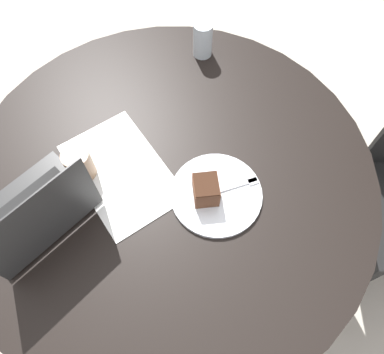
# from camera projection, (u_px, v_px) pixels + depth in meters

# --- Properties ---
(ground_plane) EXTENTS (12.00, 12.00, 0.00)m
(ground_plane) POSITION_uv_depth(u_px,v_px,m) (177.00, 246.00, 1.69)
(ground_plane) COLOR #B7AD9E
(dining_table) EXTENTS (1.19, 1.19, 0.71)m
(dining_table) POSITION_uv_depth(u_px,v_px,m) (171.00, 193.00, 1.19)
(dining_table) COLOR black
(dining_table) RESTS_ON ground_plane
(paper_document) EXTENTS (0.41, 0.33, 0.00)m
(paper_document) POSITION_uv_depth(u_px,v_px,m) (121.00, 172.00, 1.06)
(paper_document) COLOR white
(paper_document) RESTS_ON dining_table
(plate) EXTENTS (0.25, 0.25, 0.01)m
(plate) POSITION_uv_depth(u_px,v_px,m) (216.00, 194.00, 1.02)
(plate) COLOR silver
(plate) RESTS_ON dining_table
(cake_slice) EXTENTS (0.08, 0.08, 0.07)m
(cake_slice) POSITION_uv_depth(u_px,v_px,m) (206.00, 190.00, 0.98)
(cake_slice) COLOR brown
(cake_slice) RESTS_ON plate
(fork) EXTENTS (0.03, 0.17, 0.00)m
(fork) POSITION_uv_depth(u_px,v_px,m) (235.00, 186.00, 1.03)
(fork) COLOR silver
(fork) RESTS_ON plate
(coffee_glass) EXTENTS (0.07, 0.07, 0.10)m
(coffee_glass) POSITION_uv_depth(u_px,v_px,m) (79.00, 164.00, 1.02)
(coffee_glass) COLOR #997556
(coffee_glass) RESTS_ON dining_table
(water_glass) EXTENTS (0.06, 0.06, 0.12)m
(water_glass) POSITION_uv_depth(u_px,v_px,m) (203.00, 39.00, 1.22)
(water_glass) COLOR silver
(water_glass) RESTS_ON dining_table
(laptop) EXTENTS (0.34, 0.37, 0.24)m
(laptop) POSITION_uv_depth(u_px,v_px,m) (36.00, 213.00, 0.96)
(laptop) COLOR #2D2D2D
(laptop) RESTS_ON dining_table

